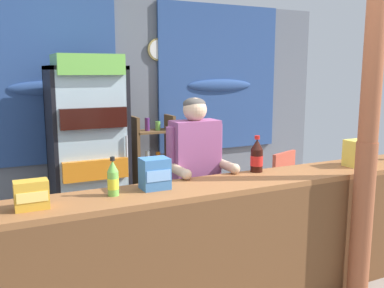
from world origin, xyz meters
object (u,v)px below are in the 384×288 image
snack_box_instant_noodle (359,153)px  timber_post (367,149)px  drink_fridge (88,139)px  plastic_lawn_chair (273,183)px  stall_counter (249,233)px  soda_bottle_cola (257,156)px  soda_bottle_lime_soda (113,179)px  snack_box_biscuit (155,173)px  shopkeeper (195,168)px  snack_box_choco_powder (31,195)px  bottle_shelf_rack (153,165)px

snack_box_instant_noodle → timber_post: bearing=-130.1°
drink_fridge → plastic_lawn_chair: 2.09m
stall_counter → plastic_lawn_chair: bearing=47.7°
timber_post → soda_bottle_cola: (-0.63, 0.50, -0.09)m
stall_counter → soda_bottle_lime_soda: bearing=171.9°
snack_box_biscuit → snack_box_instant_noodle: 1.79m
timber_post → shopkeeper: size_ratio=1.59×
stall_counter → soda_bottle_cola: bearing=48.8°
snack_box_choco_powder → snack_box_biscuit: snack_box_biscuit is taller
timber_post → stall_counter: bearing=165.6°
snack_box_biscuit → soda_bottle_lime_soda: bearing=-173.7°
drink_fridge → snack_box_biscuit: (0.05, -1.78, 0.01)m
stall_counter → plastic_lawn_chair: (1.21, 1.33, -0.09)m
snack_box_biscuit → soda_bottle_cola: bearing=7.0°
stall_counter → shopkeeper: 0.69m
plastic_lawn_chair → soda_bottle_cola: soda_bottle_cola is taller
stall_counter → shopkeeper: size_ratio=2.53×
snack_box_instant_noodle → snack_box_biscuit: bearing=177.3°
bottle_shelf_rack → snack_box_biscuit: (-0.75, -2.04, 0.42)m
soda_bottle_lime_soda → drink_fridge: bearing=82.5°
timber_post → drink_fridge: size_ratio=1.28×
shopkeeper → timber_post: bearing=-37.3°
soda_bottle_cola → snack_box_instant_noodle: soda_bottle_cola is taller
drink_fridge → plastic_lawn_chair: size_ratio=2.21×
stall_counter → bottle_shelf_rack: size_ratio=3.17×
snack_box_instant_noodle → drink_fridge: bearing=134.7°
timber_post → drink_fridge: (-1.58, 2.17, -0.12)m
shopkeeper → soda_bottle_lime_soda: bearing=-151.8°
shopkeeper → drink_fridge: bearing=111.7°
stall_counter → snack_box_biscuit: size_ratio=18.39×
bottle_shelf_rack → shopkeeper: bearing=-98.9°
bottle_shelf_rack → soda_bottle_lime_soda: bottle_shelf_rack is taller
plastic_lawn_chair → soda_bottle_lime_soda: (-2.16, -1.20, 0.56)m
plastic_lawn_chair → soda_bottle_lime_soda: size_ratio=3.42×
stall_counter → timber_post: timber_post is taller
snack_box_choco_powder → snack_box_biscuit: size_ratio=0.89×
timber_post → bottle_shelf_rack: (-0.77, 2.43, -0.53)m
bottle_shelf_rack → soda_bottle_cola: (0.14, -1.93, 0.44)m
soda_bottle_cola → snack_box_biscuit: soda_bottle_cola is taller
plastic_lawn_chair → soda_bottle_cola: bearing=-132.5°
drink_fridge → snack_box_choco_powder: bearing=-111.4°
timber_post → snack_box_choco_powder: bearing=172.6°
shopkeeper → snack_box_biscuit: shopkeeper is taller
snack_box_choco_powder → snack_box_instant_noodle: size_ratio=0.79×
timber_post → drink_fridge: bearing=126.1°
plastic_lawn_chair → bottle_shelf_rack: bearing=141.7°
bottle_shelf_rack → plastic_lawn_chair: bearing=-38.3°
timber_post → bottle_shelf_rack: size_ratio=2.00×
snack_box_biscuit → snack_box_choco_powder: bearing=-173.4°
timber_post → soda_bottle_lime_soda: timber_post is taller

